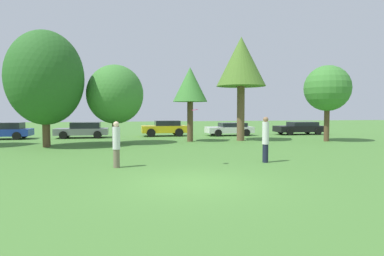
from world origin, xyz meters
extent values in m
plane|color=#477A33|center=(0.00, 0.00, 0.00)|extent=(120.00, 120.00, 0.00)
cylinder|color=#726651|center=(-2.30, 3.25, 0.35)|extent=(0.24, 0.24, 0.70)
cylinder|color=silver|center=(-2.30, 3.25, 1.14)|extent=(0.28, 0.28, 0.86)
sphere|color=beige|center=(-2.30, 3.25, 1.66)|extent=(0.21, 0.21, 0.21)
cylinder|color=#191E33|center=(3.81, 3.24, 0.39)|extent=(0.24, 0.24, 0.77)
cylinder|color=silver|center=(3.81, 3.24, 1.24)|extent=(0.28, 0.28, 0.94)
sphere|color=#8C6647|center=(3.81, 3.24, 1.81)|extent=(0.22, 0.22, 0.22)
cylinder|color=#F21E72|center=(0.69, 2.93, 2.21)|extent=(0.24, 0.24, 0.05)
cylinder|color=brown|center=(-6.53, 11.55, 1.46)|extent=(0.44, 0.44, 2.91)
ellipsoid|color=#286023|center=(-6.53, 11.55, 4.14)|extent=(4.48, 4.48, 5.61)
cylinder|color=brown|center=(-2.49, 12.68, 1.13)|extent=(0.44, 0.44, 2.25)
ellipsoid|color=#3D7F33|center=(-2.49, 12.68, 3.26)|extent=(3.68, 3.68, 3.86)
cylinder|color=brown|center=(2.67, 13.33, 1.42)|extent=(0.42, 0.42, 2.83)
cone|color=#3D7F33|center=(2.67, 13.33, 4.05)|extent=(2.44, 2.44, 2.44)
cylinder|color=brown|center=(6.43, 13.21, 1.99)|extent=(0.55, 0.55, 3.97)
cone|color=#4C7528|center=(6.43, 13.21, 5.76)|extent=(3.58, 3.58, 3.58)
cylinder|color=brown|center=(12.28, 11.43, 1.45)|extent=(0.37, 0.37, 2.90)
sphere|color=#3D7F33|center=(12.28, 11.43, 3.79)|extent=(3.25, 3.25, 3.25)
cube|color=#1E389E|center=(-11.10, 18.18, 0.52)|extent=(4.18, 1.84, 0.54)
cube|color=black|center=(-10.79, 18.18, 1.04)|extent=(2.31, 1.61, 0.49)
cylinder|color=black|center=(-9.82, 17.27, 0.30)|extent=(0.61, 0.18, 0.61)
cylinder|color=black|center=(-9.80, 19.07, 0.30)|extent=(0.61, 0.18, 0.61)
cube|color=slate|center=(-5.24, 18.27, 0.51)|extent=(4.14, 1.86, 0.52)
cube|color=black|center=(-4.94, 18.26, 1.02)|extent=(2.28, 1.63, 0.49)
cylinder|color=black|center=(-6.53, 17.37, 0.31)|extent=(0.61, 0.20, 0.61)
cylinder|color=black|center=(-6.51, 19.19, 0.31)|extent=(0.61, 0.20, 0.61)
cylinder|color=black|center=(-3.97, 17.34, 0.31)|extent=(0.61, 0.20, 0.61)
cylinder|color=black|center=(-3.96, 19.17, 0.31)|extent=(0.61, 0.20, 0.61)
cube|color=gold|center=(1.50, 18.86, 0.60)|extent=(3.83, 1.89, 0.60)
cube|color=black|center=(1.78, 18.86, 1.12)|extent=(2.11, 1.65, 0.44)
cylinder|color=black|center=(0.31, 17.94, 0.35)|extent=(0.71, 0.20, 0.71)
cylinder|color=black|center=(0.32, 19.80, 0.35)|extent=(0.71, 0.20, 0.71)
cylinder|color=black|center=(2.67, 17.92, 0.35)|extent=(0.71, 0.20, 0.71)
cylinder|color=black|center=(2.69, 19.78, 0.35)|extent=(0.71, 0.20, 0.71)
cube|color=silver|center=(7.22, 18.17, 0.52)|extent=(4.10, 1.86, 0.51)
cube|color=black|center=(7.52, 18.16, 0.95)|extent=(2.26, 1.62, 0.36)
cylinder|color=black|center=(5.94, 17.27, 0.31)|extent=(0.62, 0.17, 0.62)
cylinder|color=black|center=(5.96, 19.09, 0.31)|extent=(0.62, 0.17, 0.62)
cylinder|color=black|center=(8.47, 17.24, 0.31)|extent=(0.62, 0.17, 0.62)
cylinder|color=black|center=(8.49, 19.06, 0.31)|extent=(0.62, 0.17, 0.62)
cube|color=black|center=(13.99, 18.11, 0.53)|extent=(4.49, 1.83, 0.55)
cube|color=black|center=(14.33, 18.11, 0.99)|extent=(2.48, 1.60, 0.36)
cylinder|color=black|center=(12.59, 17.23, 0.31)|extent=(0.62, 0.19, 0.62)
cylinder|color=black|center=(12.61, 19.02, 0.31)|extent=(0.62, 0.19, 0.62)
cylinder|color=black|center=(15.37, 17.20, 0.31)|extent=(0.62, 0.19, 0.62)
cylinder|color=black|center=(15.39, 19.00, 0.31)|extent=(0.62, 0.19, 0.62)
camera|label=1|loc=(-2.10, -9.58, 2.16)|focal=30.83mm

